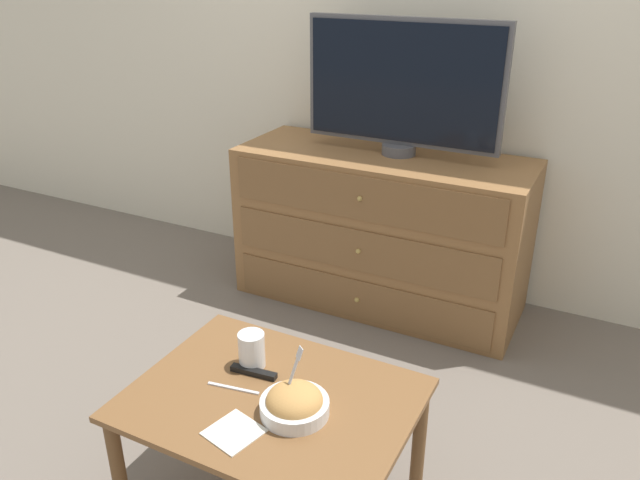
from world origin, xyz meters
TOP-DOWN VIEW (x-y plane):
  - ground_plane at (0.00, 0.00)m, footprint 12.00×12.00m
  - wall_back at (0.00, 0.03)m, footprint 12.00×0.05m
  - dresser at (0.05, -0.30)m, footprint 1.41×0.56m
  - tv at (0.11, -0.26)m, footprint 0.93×0.16m
  - coffee_table at (0.28, -1.72)m, footprint 0.83×0.62m
  - takeout_bowl at (0.38, -1.76)m, footprint 0.20×0.20m
  - drink_cup at (0.15, -1.62)m, footprint 0.08×0.08m
  - napkin at (0.27, -1.90)m, footprint 0.16×0.16m
  - knife at (0.16, -1.74)m, footprint 0.17×0.04m
  - remote_control at (0.18, -1.66)m, footprint 0.15×0.04m

SIDE VIEW (x-z plane):
  - ground_plane at x=0.00m, z-range 0.00..0.00m
  - coffee_table at x=0.28m, z-range 0.16..0.61m
  - dresser at x=0.05m, z-range 0.00..0.78m
  - napkin at x=0.27m, z-range 0.45..0.45m
  - knife at x=0.16m, z-range 0.45..0.46m
  - remote_control at x=0.18m, z-range 0.45..0.47m
  - takeout_bowl at x=0.38m, z-range 0.39..0.59m
  - drink_cup at x=0.15m, z-range 0.44..0.56m
  - tv at x=0.11m, z-range 0.79..1.41m
  - wall_back at x=0.00m, z-range 0.00..2.60m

